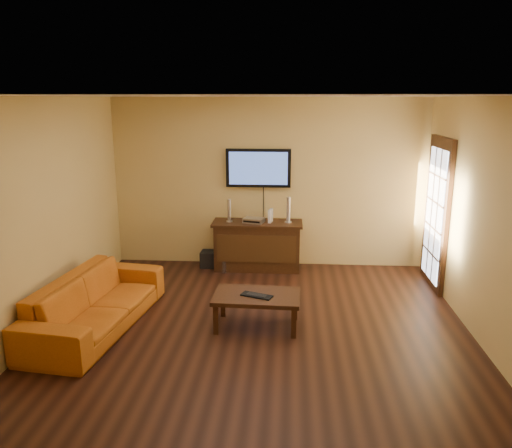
# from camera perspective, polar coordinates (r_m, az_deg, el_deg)

# --- Properties ---
(ground_plane) EXTENTS (5.00, 5.00, 0.00)m
(ground_plane) POSITION_cam_1_polar(r_m,az_deg,el_deg) (6.06, 0.21, -12.04)
(ground_plane) COLOR black
(ground_plane) RESTS_ON ground
(room_walls) EXTENTS (5.00, 5.00, 5.00)m
(room_walls) POSITION_cam_1_polar(r_m,az_deg,el_deg) (6.14, 0.60, 4.91)
(room_walls) COLOR tan
(room_walls) RESTS_ON ground
(french_door) EXTENTS (0.07, 1.02, 2.22)m
(french_door) POSITION_cam_1_polar(r_m,az_deg,el_deg) (7.60, 19.92, 0.97)
(french_door) COLOR black
(french_door) RESTS_ON ground
(media_console) EXTENTS (1.42, 0.54, 0.77)m
(media_console) POSITION_cam_1_polar(r_m,az_deg,el_deg) (8.00, 0.16, -2.43)
(media_console) COLOR black
(media_console) RESTS_ON ground
(television) EXTENTS (1.03, 0.08, 0.61)m
(television) POSITION_cam_1_polar(r_m,az_deg,el_deg) (7.96, 0.27, 6.41)
(television) COLOR black
(television) RESTS_ON ground
(coffee_table) EXTENTS (1.04, 0.65, 0.41)m
(coffee_table) POSITION_cam_1_polar(r_m,az_deg,el_deg) (6.01, 0.08, -8.54)
(coffee_table) COLOR black
(coffee_table) RESTS_ON ground
(sofa) EXTENTS (0.91, 2.25, 0.85)m
(sofa) POSITION_cam_1_polar(r_m,az_deg,el_deg) (6.26, -17.89, -7.60)
(sofa) COLOR #B55A14
(sofa) RESTS_ON ground
(speaker_left) EXTENTS (0.10, 0.10, 0.36)m
(speaker_left) POSITION_cam_1_polar(r_m,az_deg,el_deg) (7.89, -3.08, 1.45)
(speaker_left) COLOR silver
(speaker_left) RESTS_ON media_console
(speaker_right) EXTENTS (0.11, 0.11, 0.41)m
(speaker_right) POSITION_cam_1_polar(r_m,az_deg,el_deg) (7.85, 3.72, 1.51)
(speaker_right) COLOR silver
(speaker_right) RESTS_ON media_console
(av_receiver) EXTENTS (0.36, 0.30, 0.07)m
(av_receiver) POSITION_cam_1_polar(r_m,az_deg,el_deg) (7.87, -0.25, 0.44)
(av_receiver) COLOR silver
(av_receiver) RESTS_ON media_console
(game_console) EXTENTS (0.08, 0.16, 0.21)m
(game_console) POSITION_cam_1_polar(r_m,az_deg,el_deg) (7.86, 1.66, 0.95)
(game_console) COLOR white
(game_console) RESTS_ON media_console
(subwoofer) EXTENTS (0.27, 0.27, 0.26)m
(subwoofer) POSITION_cam_1_polar(r_m,az_deg,el_deg) (8.19, -5.38, -4.00)
(subwoofer) COLOR black
(subwoofer) RESTS_ON ground
(bottle) EXTENTS (0.07, 0.07, 0.19)m
(bottle) POSITION_cam_1_polar(r_m,az_deg,el_deg) (7.90, -3.67, -4.96)
(bottle) COLOR white
(bottle) RESTS_ON ground
(keyboard) EXTENTS (0.40, 0.26, 0.02)m
(keyboard) POSITION_cam_1_polar(r_m,az_deg,el_deg) (5.93, 0.07, -8.17)
(keyboard) COLOR black
(keyboard) RESTS_ON coffee_table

